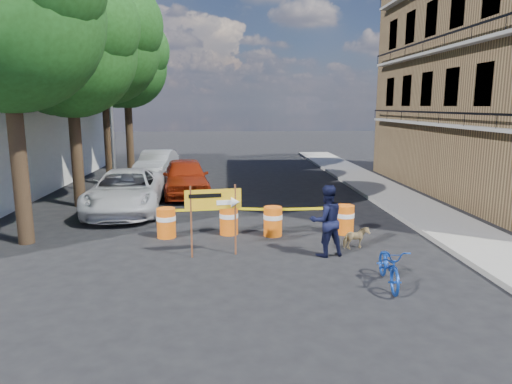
{
  "coord_description": "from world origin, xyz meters",
  "views": [
    {
      "loc": [
        -1.0,
        -11.13,
        3.93
      ],
      "look_at": [
        -0.08,
        2.66,
        1.3
      ],
      "focal_mm": 32.0,
      "sensor_mm": 36.0,
      "label": 1
    }
  ],
  "objects": [
    {
      "name": "tree_far",
      "position": [
        -6.74,
        17.0,
        6.22
      ],
      "size": [
        5.04,
        4.8,
        8.84
      ],
      "color": "#332316",
      "rests_on": "ground"
    },
    {
      "name": "sedan_red",
      "position": [
        -2.8,
        8.97,
        0.82
      ],
      "size": [
        2.55,
        5.0,
        1.63
      ],
      "primitive_type": "imported",
      "rotation": [
        0.0,
        0.0,
        0.13
      ],
      "color": "#A62A0D",
      "rests_on": "ground"
    },
    {
      "name": "tree_mid_a",
      "position": [
        -6.74,
        7.0,
        6.01
      ],
      "size": [
        5.25,
        5.0,
        8.68
      ],
      "color": "#332316",
      "rests_on": "ground"
    },
    {
      "name": "bicycle",
      "position": [
        2.57,
        -1.79,
        0.88
      ],
      "size": [
        0.71,
        0.99,
        1.75
      ],
      "primitive_type": "imported",
      "rotation": [
        0.0,
        0.0,
        -0.12
      ],
      "color": "#143EA7",
      "rests_on": "ground"
    },
    {
      "name": "sidewalk_east",
      "position": [
        6.2,
        6.0,
        0.07
      ],
      "size": [
        2.4,
        40.0,
        0.15
      ],
      "primitive_type": "cube",
      "color": "gray",
      "rests_on": "ground"
    },
    {
      "name": "dog",
      "position": [
        2.58,
        0.84,
        0.31
      ],
      "size": [
        0.79,
        0.54,
        0.61
      ],
      "primitive_type": "imported",
      "rotation": [
        0.0,
        0.0,
        1.88
      ],
      "color": "tan",
      "rests_on": "ground"
    },
    {
      "name": "streetlamp",
      "position": [
        -5.93,
        9.5,
        4.38
      ],
      "size": [
        1.25,
        0.18,
        8.0
      ],
      "color": "gray",
      "rests_on": "ground"
    },
    {
      "name": "sedan_silver",
      "position": [
        -4.8,
        14.26,
        0.75
      ],
      "size": [
        2.0,
        4.68,
        1.5
      ],
      "primitive_type": "imported",
      "rotation": [
        0.0,
        0.0,
        -0.09
      ],
      "color": "silver",
      "rests_on": "ground"
    },
    {
      "name": "pedestrian",
      "position": [
        1.61,
        0.33,
        0.95
      ],
      "size": [
        1.06,
        0.91,
        1.91
      ],
      "primitive_type": "imported",
      "rotation": [
        0.0,
        0.0,
        3.36
      ],
      "color": "black",
      "rests_on": "ground"
    },
    {
      "name": "suv_white",
      "position": [
        -4.76,
        5.92,
        0.78
      ],
      "size": [
        2.91,
        5.73,
        1.55
      ],
      "primitive_type": "imported",
      "rotation": [
        0.0,
        0.0,
        0.06
      ],
      "color": "silver",
      "rests_on": "ground"
    },
    {
      "name": "ground",
      "position": [
        0.0,
        0.0,
        0.0
      ],
      "size": [
        120.0,
        120.0,
        0.0
      ],
      "primitive_type": "plane",
      "color": "black",
      "rests_on": "ground"
    },
    {
      "name": "barrel_mid_left",
      "position": [
        -0.93,
        2.55,
        0.47
      ],
      "size": [
        0.58,
        0.58,
        0.9
      ],
      "color": "orange",
      "rests_on": "ground"
    },
    {
      "name": "tree_near",
      "position": [
        -6.73,
        2.0,
        6.36
      ],
      "size": [
        5.46,
        5.2,
        9.15
      ],
      "color": "#332316",
      "rests_on": "ground"
    },
    {
      "name": "barrel_mid_right",
      "position": [
        0.41,
        2.29,
        0.47
      ],
      "size": [
        0.58,
        0.58,
        0.9
      ],
      "color": "orange",
      "rests_on": "ground"
    },
    {
      "name": "barrel_far_left",
      "position": [
        -2.82,
        2.33,
        0.47
      ],
      "size": [
        0.58,
        0.58,
        0.9
      ],
      "color": "orange",
      "rests_on": "ground"
    },
    {
      "name": "tree_mid_b",
      "position": [
        -6.73,
        12.0,
        6.71
      ],
      "size": [
        5.67,
        5.4,
        9.62
      ],
      "color": "#332316",
      "rests_on": "ground"
    },
    {
      "name": "barrel_far_right",
      "position": [
        2.66,
        2.36,
        0.47
      ],
      "size": [
        0.58,
        0.58,
        0.9
      ],
      "color": "orange",
      "rests_on": "ground"
    },
    {
      "name": "detour_sign",
      "position": [
        -1.15,
        0.52,
        1.39
      ],
      "size": [
        1.47,
        0.35,
        1.9
      ],
      "rotation": [
        0.0,
        0.0,
        0.15
      ],
      "color": "#592D19",
      "rests_on": "ground"
    }
  ]
}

